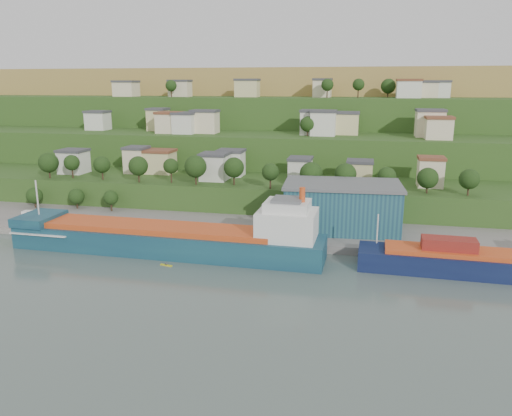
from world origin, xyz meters
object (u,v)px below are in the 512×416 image
(cargo_ship_near, at_px, (176,241))
(kayak_orange, at_px, (171,260))
(cargo_ship_far, at_px, (505,266))
(caravan, at_px, (33,215))
(warehouse, at_px, (342,206))

(cargo_ship_near, bearing_deg, kayak_orange, -80.14)
(kayak_orange, bearing_deg, cargo_ship_near, 77.62)
(cargo_ship_near, height_order, cargo_ship_far, cargo_ship_near)
(caravan, relative_size, kayak_orange, 1.93)
(warehouse, bearing_deg, caravan, -179.26)
(cargo_ship_far, distance_m, caravan, 127.75)
(caravan, bearing_deg, cargo_ship_near, -22.96)
(warehouse, height_order, kayak_orange, warehouse)
(cargo_ship_far, bearing_deg, kayak_orange, -174.18)
(cargo_ship_near, xyz_separation_m, cargo_ship_far, (75.14, 0.26, -0.74))
(caravan, bearing_deg, kayak_orange, -27.81)
(cargo_ship_far, bearing_deg, cargo_ship_near, -178.26)
(cargo_ship_far, relative_size, kayak_orange, 19.88)
(cargo_ship_far, xyz_separation_m, caravan, (-126.72, 16.22, 0.04))
(warehouse, xyz_separation_m, caravan, (-90.59, -6.63, -5.92))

